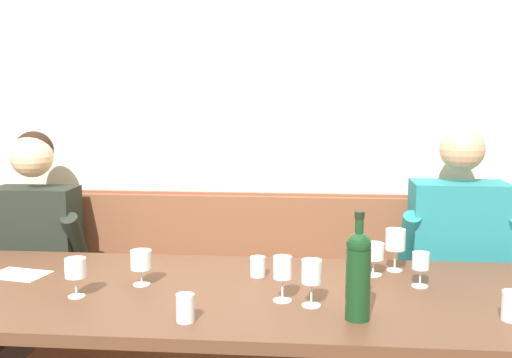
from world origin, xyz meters
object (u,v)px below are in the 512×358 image
at_px(wine_glass_right_end, 421,262).
at_px(water_tumbler_center, 185,308).
at_px(wine_glass_center_rear, 76,270).
at_px(wine_glass_by_bottle, 374,252).
at_px(water_tumbler_left, 258,267).
at_px(dining_table, 220,309).
at_px(person_center_right_seat, 476,299).
at_px(water_tumbler_right, 512,306).
at_px(wine_glass_near_bucket, 395,242).
at_px(wine_glass_left_end, 312,273).
at_px(wine_glass_mid_right, 141,261).
at_px(wine_bottle_green_tall, 358,272).
at_px(wall_bench, 243,338).
at_px(wine_glass_center_front, 282,270).

bearing_deg(wine_glass_right_end, water_tumbler_center, -151.60).
relative_size(wine_glass_center_rear, wine_glass_by_bottle, 1.08).
bearing_deg(water_tumbler_left, dining_table, -124.78).
xyz_separation_m(wine_glass_right_end, water_tumbler_center, (-0.77, -0.42, -0.05)).
xyz_separation_m(person_center_right_seat, water_tumbler_center, (-1.03, -0.66, 0.17)).
bearing_deg(water_tumbler_right, wine_glass_by_bottle, 130.71).
bearing_deg(water_tumbler_right, wine_glass_near_bucket, 119.60).
bearing_deg(person_center_right_seat, wine_glass_left_end, -143.39).
height_order(wine_glass_mid_right, wine_glass_right_end, wine_glass_mid_right).
bearing_deg(water_tumbler_left, wine_glass_center_rear, -153.63).
bearing_deg(wine_bottle_green_tall, wine_glass_left_end, 143.14).
distance_m(wall_bench, wine_glass_by_bottle, 0.93).
height_order(wine_bottle_green_tall, wine_glass_center_rear, wine_bottle_green_tall).
distance_m(person_center_right_seat, wine_glass_mid_right, 1.32).
height_order(person_center_right_seat, wine_glass_mid_right, person_center_right_seat).
xyz_separation_m(person_center_right_seat, water_tumbler_left, (-0.85, -0.17, 0.16)).
bearing_deg(wine_glass_right_end, wine_glass_by_bottle, 140.40).
relative_size(wall_bench, dining_table, 1.12).
relative_size(water_tumbler_left, water_tumbler_center, 0.87).
height_order(wall_bench, water_tumbler_center, wall_bench).
bearing_deg(wall_bench, wine_glass_near_bucket, -32.60).
bearing_deg(wall_bench, wine_glass_mid_right, -113.00).
distance_m(water_tumbler_left, water_tumbler_center, 0.52).
relative_size(dining_table, person_center_right_seat, 1.91).
bearing_deg(wine_glass_center_rear, water_tumbler_right, -3.61).
relative_size(wine_glass_center_rear, wine_glass_mid_right, 1.05).
relative_size(wine_glass_near_bucket, wine_glass_left_end, 1.07).
distance_m(wine_glass_near_bucket, wine_glass_left_end, 0.54).
distance_m(dining_table, wine_glass_left_end, 0.40).
height_order(wine_glass_mid_right, water_tumbler_center, wine_glass_mid_right).
height_order(wall_bench, wine_glass_near_bucket, wall_bench).
bearing_deg(wine_glass_center_rear, person_center_right_seat, 17.81).
height_order(wine_glass_by_bottle, water_tumbler_right, wine_glass_by_bottle).
height_order(wine_glass_center_rear, wine_glass_center_front, wine_glass_center_front).
bearing_deg(dining_table, wine_glass_left_end, -23.39).
xyz_separation_m(wine_glass_mid_right, water_tumbler_left, (0.41, 0.15, -0.05)).
bearing_deg(wine_glass_center_rear, wine_bottle_green_tall, -7.50).
distance_m(wine_glass_near_bucket, water_tumbler_right, 0.59).
height_order(wine_bottle_green_tall, water_tumbler_left, wine_bottle_green_tall).
height_order(wine_glass_center_front, water_tumbler_center, wine_glass_center_front).
bearing_deg(wine_glass_near_bucket, water_tumbler_center, -138.99).
bearing_deg(wine_glass_center_front, water_tumbler_center, -142.81).
height_order(wall_bench, wine_glass_center_rear, wall_bench).
height_order(wine_glass_center_rear, wine_glass_by_bottle, wine_glass_center_rear).
relative_size(wall_bench, wine_bottle_green_tall, 8.42).
height_order(wine_glass_center_front, wine_glass_left_end, wine_glass_left_end).
distance_m(dining_table, wine_glass_right_end, 0.74).
bearing_deg(wine_glass_left_end, water_tumbler_center, -155.31).
height_order(wine_glass_center_front, water_tumbler_left, wine_glass_center_front).
distance_m(person_center_right_seat, wine_glass_right_end, 0.42).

